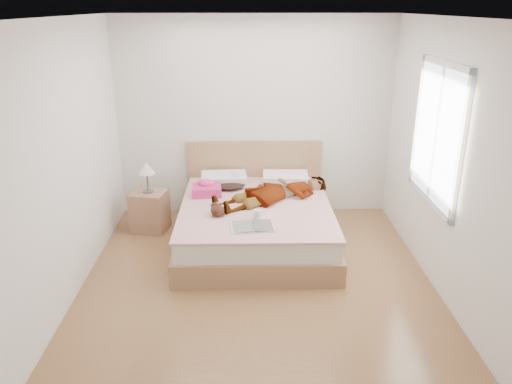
# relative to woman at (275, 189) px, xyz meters

# --- Properties ---
(ground) EXTENTS (4.00, 4.00, 0.00)m
(ground) POSITION_rel_woman_xyz_m (-0.24, -1.17, -0.62)
(ground) COLOR #532E19
(ground) RESTS_ON ground
(woman) EXTENTS (1.63, 1.30, 0.21)m
(woman) POSITION_rel_woman_xyz_m (0.00, 0.00, 0.00)
(woman) COLOR silver
(woman) RESTS_ON bed
(hair) EXTENTS (0.48, 0.58, 0.09)m
(hair) POSITION_rel_woman_xyz_m (-0.57, 0.45, -0.06)
(hair) COLOR black
(hair) RESTS_ON bed
(phone) EXTENTS (0.08, 0.10, 0.05)m
(phone) POSITION_rel_woman_xyz_m (-0.50, 0.40, 0.06)
(phone) COLOR silver
(phone) RESTS_ON bed
(room_shell) EXTENTS (4.00, 4.00, 4.00)m
(room_shell) POSITION_rel_woman_xyz_m (1.53, -0.87, 0.88)
(room_shell) COLOR white
(room_shell) RESTS_ON ground
(bed) EXTENTS (1.80, 2.08, 1.00)m
(bed) POSITION_rel_woman_xyz_m (-0.24, -0.13, -0.34)
(bed) COLOR #895F3F
(bed) RESTS_ON ground
(towel) EXTENTS (0.37, 0.31, 0.18)m
(towel) POSITION_rel_woman_xyz_m (-0.84, 0.11, -0.03)
(towel) COLOR #D53A8A
(towel) RESTS_ON bed
(magazine) EXTENTS (0.49, 0.35, 0.03)m
(magazine) POSITION_rel_woman_xyz_m (-0.29, -0.87, -0.10)
(magazine) COLOR white
(magazine) RESTS_ON bed
(coffee_mug) EXTENTS (0.13, 0.10, 0.09)m
(coffee_mug) POSITION_rel_woman_xyz_m (-0.23, -0.62, -0.06)
(coffee_mug) COLOR silver
(coffee_mug) RESTS_ON bed
(plush_toy) EXTENTS (0.20, 0.25, 0.13)m
(plush_toy) POSITION_rel_woman_xyz_m (-0.67, -0.54, -0.04)
(plush_toy) COLOR black
(plush_toy) RESTS_ON bed
(nightstand) EXTENTS (0.48, 0.45, 0.90)m
(nightstand) POSITION_rel_woman_xyz_m (-1.57, 0.20, -0.32)
(nightstand) COLOR brown
(nightstand) RESTS_ON ground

